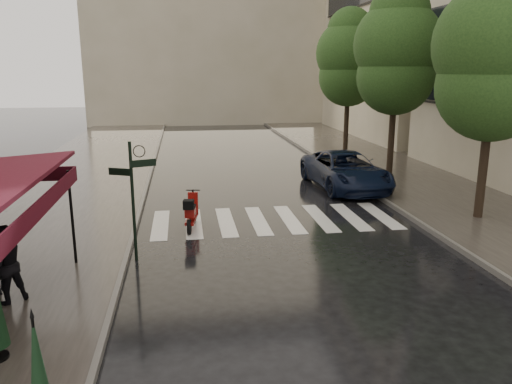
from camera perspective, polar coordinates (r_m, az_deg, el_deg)
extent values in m
plane|color=black|center=(10.62, -8.22, -13.26)|extent=(120.00, 120.00, 0.00)
cube|color=#38332D|center=(22.46, -20.01, 0.75)|extent=(6.00, 60.00, 0.12)
cube|color=#38332D|center=(24.22, 16.58, 1.91)|extent=(5.50, 60.00, 0.12)
cube|color=#595651|center=(22.04, -12.23, 1.08)|extent=(0.12, 60.00, 0.16)
cube|color=#595651|center=(23.18, 10.29, 1.79)|extent=(0.12, 60.00, 0.16)
cube|color=silver|center=(16.21, -10.86, -3.68)|extent=(0.50, 3.20, 0.01)
cube|color=silver|center=(16.20, -7.14, -3.55)|extent=(0.50, 3.20, 0.01)
cube|color=silver|center=(16.25, -3.43, -3.41)|extent=(0.50, 3.20, 0.01)
cube|color=silver|center=(16.36, 0.24, -3.26)|extent=(0.50, 3.20, 0.01)
cube|color=silver|center=(16.55, 3.84, -3.10)|extent=(0.50, 3.20, 0.01)
cube|color=silver|center=(16.80, 7.35, -2.93)|extent=(0.50, 3.20, 0.01)
cube|color=silver|center=(17.10, 10.74, -2.75)|extent=(0.50, 3.20, 0.01)
cube|color=silver|center=(17.47, 14.00, -2.57)|extent=(0.50, 3.20, 0.01)
cube|color=#4A0A17|center=(9.66, -23.82, -2.13)|extent=(0.04, 7.00, 0.35)
cylinder|color=black|center=(13.00, -20.28, -2.74)|extent=(0.07, 0.07, 2.35)
cylinder|color=black|center=(12.95, -13.87, -1.17)|extent=(0.08, 0.08, 3.10)
cube|color=black|center=(12.71, -12.78, 3.23)|extent=(0.62, 0.26, 0.18)
cube|color=black|center=(12.80, -15.32, 2.25)|extent=(0.56, 0.29, 0.18)
cube|color=tan|center=(39.33, 17.35, 19.69)|extent=(8.00, 16.00, 18.50)
cube|color=tan|center=(47.84, -5.19, 19.97)|extent=(22.00, 6.00, 20.00)
cylinder|color=black|center=(17.50, 24.68, 4.13)|extent=(0.28, 0.28, 4.26)
sphere|color=#1B3714|center=(17.32, 25.37, 10.83)|extent=(3.40, 3.40, 3.40)
sphere|color=#1B3714|center=(17.33, 25.82, 15.08)|extent=(3.80, 3.80, 3.80)
sphere|color=#1B3714|center=(17.43, 26.26, 19.05)|extent=(2.60, 2.60, 2.60)
cylinder|color=black|center=(23.56, 15.29, 7.35)|extent=(0.28, 0.28, 4.48)
sphere|color=#1B3714|center=(23.44, 15.63, 12.60)|extent=(3.40, 3.40, 3.40)
sphere|color=#1B3714|center=(23.46, 15.86, 15.92)|extent=(3.80, 3.80, 3.80)
sphere|color=#1B3714|center=(23.56, 16.07, 19.02)|extent=(2.60, 2.60, 2.60)
cylinder|color=black|center=(30.15, 10.32, 8.81)|extent=(0.28, 0.28, 4.37)
sphere|color=#1B3714|center=(30.05, 10.50, 12.81)|extent=(3.40, 3.40, 3.40)
sphere|color=#1B3714|center=(30.06, 10.61, 15.34)|extent=(3.80, 3.80, 3.80)
sphere|color=#1B3714|center=(30.12, 10.72, 17.71)|extent=(2.60, 2.60, 2.60)
cube|color=#4A1B13|center=(11.96, -27.20, -5.73)|extent=(0.25, 0.32, 0.34)
imported|color=black|center=(11.48, -26.84, -7.38)|extent=(1.02, 0.99, 1.66)
cylinder|color=black|center=(15.08, -7.64, -3.98)|extent=(0.16, 0.47, 0.47)
cylinder|color=black|center=(16.23, -7.09, -2.68)|extent=(0.16, 0.47, 0.47)
cube|color=maroon|center=(15.65, -7.36, -3.01)|extent=(0.45, 1.29, 0.10)
cube|color=maroon|center=(15.34, -7.50, -2.23)|extent=(0.37, 0.57, 0.27)
cube|color=maroon|center=(15.97, -7.20, -1.29)|extent=(0.32, 0.16, 0.73)
cylinder|color=black|center=(15.96, -7.20, 0.21)|extent=(0.45, 0.10, 0.03)
cube|color=black|center=(14.91, -7.71, -1.43)|extent=(0.35, 0.33, 0.27)
imported|color=black|center=(21.02, 10.17, 2.45)|extent=(2.83, 5.56, 1.50)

